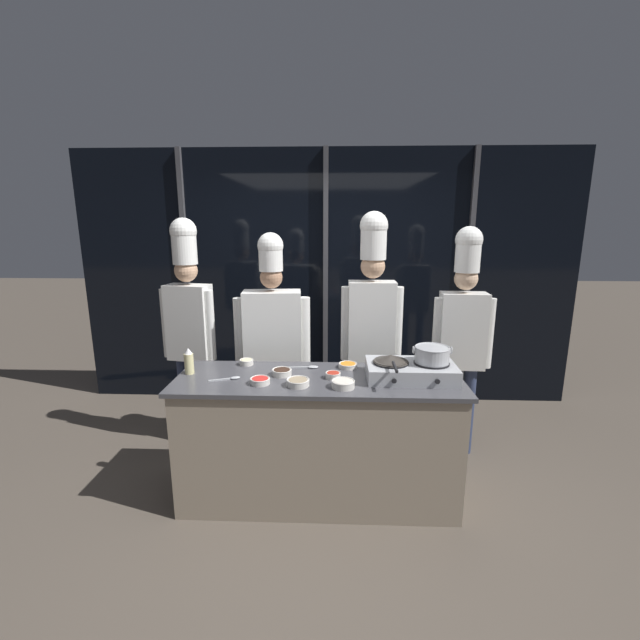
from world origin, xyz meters
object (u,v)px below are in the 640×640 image
at_px(stock_pot, 432,354).
at_px(prep_bowl_noodles, 246,362).
at_px(prep_bowl_bell_pepper, 260,380).
at_px(prep_bowl_onion, 343,383).
at_px(serving_spoon_slotted, 230,378).
at_px(portable_stove, 411,370).
at_px(prep_bowl_mushrooms, 298,382).
at_px(chef_head, 189,314).
at_px(frying_pan, 391,359).
at_px(chef_pastry, 463,324).
at_px(serving_spoon_solid, 308,367).
at_px(prep_bowl_soy_glaze, 282,372).
at_px(squeeze_bottle_oil, 189,361).
at_px(prep_bowl_carrots, 348,365).
at_px(chef_line, 372,313).
at_px(prep_bowl_chili_flakes, 333,375).
at_px(chef_sous, 273,331).

height_order(stock_pot, prep_bowl_noodles, stock_pot).
xyz_separation_m(prep_bowl_bell_pepper, prep_bowl_onion, (0.55, -0.05, 0.01)).
bearing_deg(stock_pot, serving_spoon_slotted, -177.01).
distance_m(portable_stove, prep_bowl_noodles, 1.21).
distance_m(prep_bowl_mushrooms, chef_head, 1.36).
distance_m(frying_pan, chef_pastry, 0.93).
bearing_deg(serving_spoon_slotted, portable_stove, 3.32).
xyz_separation_m(serving_spoon_solid, chef_pastry, (1.23, 0.46, 0.23)).
distance_m(prep_bowl_soy_glaze, chef_head, 1.14).
height_order(prep_bowl_noodles, chef_head, chef_head).
distance_m(serving_spoon_solid, chef_pastry, 1.34).
bearing_deg(prep_bowl_noodles, stock_pot, -10.19).
height_order(portable_stove, squeeze_bottle_oil, squeeze_bottle_oil).
height_order(squeeze_bottle_oil, chef_head, chef_head).
relative_size(prep_bowl_carrots, chef_pastry, 0.07).
distance_m(frying_pan, prep_bowl_carrots, 0.37).
bearing_deg(squeeze_bottle_oil, chef_line, 25.18).
height_order(prep_bowl_soy_glaze, chef_pastry, chef_pastry).
relative_size(prep_bowl_soy_glaze, prep_bowl_noodles, 1.33).
height_order(prep_bowl_mushrooms, prep_bowl_bell_pepper, prep_bowl_mushrooms).
relative_size(prep_bowl_bell_pepper, serving_spoon_slotted, 0.64).
relative_size(portable_stove, prep_bowl_onion, 3.94).
distance_m(prep_bowl_noodles, chef_line, 1.09).
xyz_separation_m(portable_stove, prep_bowl_carrots, (-0.42, 0.20, -0.04)).
distance_m(prep_bowl_chili_flakes, serving_spoon_slotted, 0.70).
relative_size(squeeze_bottle_oil, prep_bowl_chili_flakes, 1.80).
relative_size(serving_spoon_slotted, serving_spoon_solid, 0.83).
distance_m(prep_bowl_mushrooms, prep_bowl_bell_pepper, 0.26).
relative_size(prep_bowl_chili_flakes, prep_bowl_onion, 0.69).
distance_m(squeeze_bottle_oil, prep_bowl_bell_pepper, 0.57).
bearing_deg(prep_bowl_soy_glaze, prep_bowl_chili_flakes, -7.20).
distance_m(portable_stove, chef_line, 0.74).
bearing_deg(portable_stove, frying_pan, -178.24).
relative_size(stock_pot, prep_bowl_soy_glaze, 1.88).
height_order(portable_stove, prep_bowl_noodles, portable_stove).
relative_size(portable_stove, prep_bowl_soy_glaze, 4.31).
distance_m(stock_pot, prep_bowl_carrots, 0.62).
relative_size(frying_pan, serving_spoon_slotted, 2.04).
bearing_deg(chef_line, chef_sous, -1.52).
relative_size(portable_stove, serving_spoon_solid, 2.39).
height_order(prep_bowl_noodles, serving_spoon_solid, prep_bowl_noodles).
xyz_separation_m(prep_bowl_onion, chef_head, (-1.30, 0.90, 0.26)).
xyz_separation_m(chef_sous, chef_line, (0.82, -0.01, 0.16)).
distance_m(prep_bowl_bell_pepper, chef_head, 1.17).
xyz_separation_m(prep_bowl_chili_flakes, prep_bowl_onion, (0.07, -0.17, 0.00)).
xyz_separation_m(serving_spoon_solid, chef_head, (-1.05, 0.53, 0.28)).
height_order(prep_bowl_mushrooms, chef_pastry, chef_pastry).
bearing_deg(chef_line, prep_bowl_mushrooms, 56.28).
bearing_deg(prep_bowl_onion, prep_bowl_bell_pepper, 175.25).
bearing_deg(prep_bowl_onion, prep_bowl_chili_flakes, 111.78).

